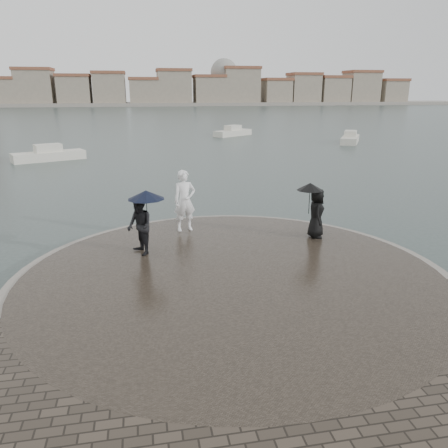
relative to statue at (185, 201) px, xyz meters
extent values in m
plane|color=#2B3835|center=(0.90, -7.82, -1.49)|extent=(400.00, 400.00, 0.00)
cylinder|color=gray|center=(0.90, -4.32, -1.33)|extent=(12.50, 12.50, 0.32)
cylinder|color=#2D261E|center=(0.90, -4.32, -1.31)|extent=(11.90, 11.90, 0.36)
imported|color=white|center=(0.00, 0.00, 0.00)|extent=(0.91, 0.69, 2.25)
imported|color=black|center=(-1.65, -2.22, -0.20)|extent=(1.00, 1.10, 1.85)
cylinder|color=black|center=(-1.40, -2.12, 0.22)|extent=(0.02, 0.02, 0.90)
cone|color=black|center=(-1.40, -2.12, 0.77)|extent=(1.16, 1.16, 0.28)
imported|color=black|center=(4.46, -1.67, -0.25)|extent=(0.77, 0.98, 1.75)
cylinder|color=black|center=(4.21, -1.57, 0.17)|extent=(0.02, 0.02, 0.90)
cone|color=black|center=(4.21, -1.57, 0.69)|extent=(0.94, 0.94, 0.26)
cube|color=gray|center=(0.90, 155.18, -0.89)|extent=(260.00, 20.00, 1.20)
cube|color=gray|center=(-47.10, 152.18, 3.01)|extent=(10.00, 10.00, 9.00)
cube|color=brown|center=(-47.10, 152.18, 8.01)|extent=(10.60, 10.60, 1.00)
cube|color=gray|center=(-36.10, 152.18, 4.51)|extent=(12.00, 10.00, 12.00)
cube|color=brown|center=(-36.10, 152.18, 11.01)|extent=(12.60, 10.60, 1.00)
cube|color=gray|center=(-23.10, 152.18, 3.51)|extent=(11.00, 10.00, 10.00)
cube|color=brown|center=(-23.10, 152.18, 9.01)|extent=(11.60, 10.60, 1.00)
cube|color=gray|center=(-11.10, 152.18, 4.01)|extent=(11.00, 10.00, 11.00)
cube|color=brown|center=(-11.10, 152.18, 10.01)|extent=(11.60, 10.60, 1.00)
cube|color=gray|center=(0.90, 152.18, 3.01)|extent=(10.00, 10.00, 9.00)
cube|color=brown|center=(0.90, 152.18, 8.01)|extent=(10.60, 10.60, 1.00)
cube|color=gray|center=(11.90, 152.18, 4.51)|extent=(12.00, 10.00, 12.00)
cube|color=brown|center=(11.90, 152.18, 11.01)|extent=(12.60, 10.60, 1.00)
cube|color=gray|center=(24.90, 152.18, 3.51)|extent=(11.00, 10.00, 10.00)
cube|color=brown|center=(24.90, 152.18, 9.01)|extent=(11.60, 10.60, 1.00)
cube|color=gray|center=(36.90, 152.18, 5.01)|extent=(13.00, 10.00, 13.00)
cube|color=brown|center=(36.90, 152.18, 12.01)|extent=(13.60, 10.60, 1.00)
cube|color=gray|center=(50.90, 152.18, 3.01)|extent=(10.00, 10.00, 9.00)
cube|color=brown|center=(50.90, 152.18, 8.01)|extent=(10.60, 10.60, 1.00)
cube|color=gray|center=(61.90, 152.18, 4.01)|extent=(11.00, 10.00, 11.00)
cube|color=brown|center=(61.90, 152.18, 10.01)|extent=(11.60, 10.60, 1.00)
cube|color=gray|center=(73.90, 152.18, 3.51)|extent=(11.00, 10.00, 10.00)
cube|color=brown|center=(73.90, 152.18, 9.01)|extent=(11.60, 10.60, 1.00)
cube|color=gray|center=(85.90, 152.18, 4.51)|extent=(12.00, 10.00, 12.00)
cube|color=brown|center=(85.90, 152.18, 11.01)|extent=(12.60, 10.60, 1.00)
cube|color=gray|center=(98.90, 152.18, 3.01)|extent=(10.00, 10.00, 9.00)
cube|color=brown|center=(98.90, 152.18, 8.01)|extent=(10.60, 10.60, 1.00)
sphere|color=gray|center=(30.90, 154.18, 10.51)|extent=(10.00, 10.00, 10.00)
cube|color=beige|center=(20.64, 28.35, -1.24)|extent=(4.15, 5.56, 0.90)
cube|color=beige|center=(20.64, 28.35, -0.64)|extent=(2.04, 2.33, 0.90)
cube|color=beige|center=(9.87, 38.17, -1.24)|extent=(5.35, 4.60, 0.90)
cube|color=beige|center=(9.87, 38.17, -0.64)|extent=(2.32, 2.16, 0.90)
cube|color=beige|center=(-8.71, 21.38, -1.24)|extent=(5.67, 3.72, 0.90)
cube|color=beige|center=(-8.71, 21.38, -0.64)|extent=(2.32, 1.92, 0.90)
camera|label=1|loc=(-1.50, -15.55, 3.86)|focal=35.00mm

